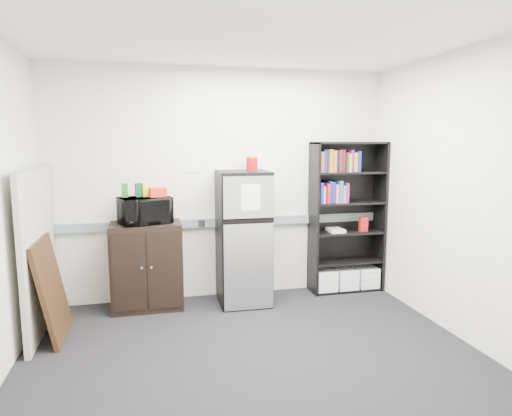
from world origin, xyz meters
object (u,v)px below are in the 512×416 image
at_px(cubicle_partition, 38,251).
at_px(cabinet, 147,266).
at_px(refrigerator, 243,238).
at_px(microwave, 145,210).
at_px(bookshelf, 347,218).

distance_m(cubicle_partition, cabinet, 1.14).
bearing_deg(refrigerator, microwave, 177.37).
height_order(bookshelf, microwave, bookshelf).
height_order(cabinet, refrigerator, refrigerator).
height_order(bookshelf, cubicle_partition, bookshelf).
height_order(cubicle_partition, refrigerator, cubicle_partition).
distance_m(cubicle_partition, microwave, 1.13).
height_order(cabinet, microwave, microwave).
distance_m(microwave, refrigerator, 1.14).
relative_size(bookshelf, cubicle_partition, 1.14).
xyz_separation_m(bookshelf, cabinet, (-2.42, -0.06, -0.43)).
xyz_separation_m(cabinet, microwave, (-0.00, -0.02, 0.63)).
bearing_deg(refrigerator, cubicle_partition, -170.01).
bearing_deg(bookshelf, cabinet, -178.47).
xyz_separation_m(cubicle_partition, cabinet, (1.01, 0.42, -0.33)).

